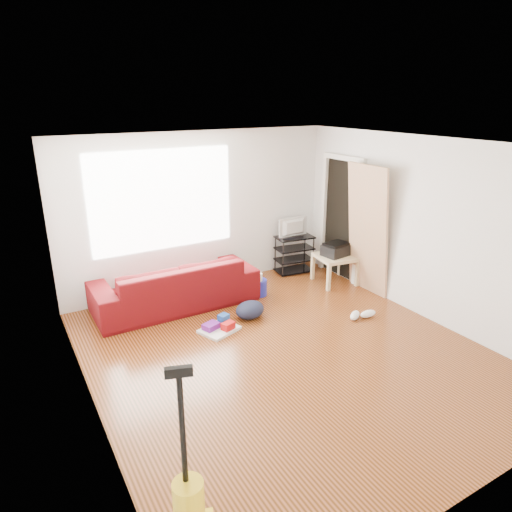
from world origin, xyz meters
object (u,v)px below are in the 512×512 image
bucket (259,295)px  cleaning_tray (220,327)px  sofa (177,305)px  side_table (335,260)px  backpack (250,317)px  tv_stand (294,254)px

bucket → cleaning_tray: 1.28m
bucket → sofa: bearing=167.1°
sofa → bucket: (1.27, -0.29, 0.00)m
side_table → cleaning_tray: size_ratio=1.16×
side_table → backpack: 1.96m
backpack → sofa: bearing=115.6°
tv_stand → side_table: 0.82m
bucket → backpack: (-0.51, -0.61, 0.00)m
bucket → cleaning_tray: size_ratio=0.44×
tv_stand → cleaning_tray: 2.49m
sofa → side_table: size_ratio=3.55×
side_table → cleaning_tray: (-2.41, -0.53, -0.35)m
tv_stand → side_table: bearing=-61.1°
cleaning_tray → sofa: bearing=102.2°
sofa → bucket: bearing=167.1°
bucket → backpack: bearing=-129.7°
cleaning_tray → backpack: cleaning_tray is taller
side_table → cleaning_tray: side_table is taller
tv_stand → bucket: size_ratio=2.72×
bucket → backpack: size_ratio=0.58×
cleaning_tray → backpack: size_ratio=1.32×
sofa → tv_stand: (2.33, 0.27, 0.34)m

